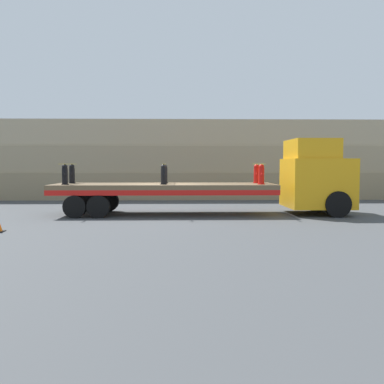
{
  "coord_description": "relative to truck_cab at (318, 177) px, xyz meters",
  "views": [
    {
      "loc": [
        0.68,
        -17.26,
        2.03
      ],
      "look_at": [
        1.12,
        0.0,
        0.9
      ],
      "focal_mm": 40.0,
      "sensor_mm": 36.0,
      "label": 1
    }
  ],
  "objects": [
    {
      "name": "ground_plane",
      "position": [
        -6.27,
        0.0,
        -1.52
      ],
      "size": [
        120.0,
        120.0,
        0.0
      ],
      "primitive_type": "plane",
      "color": "#3F4244"
    },
    {
      "name": "fire_hydrant_red_far_2",
      "position": [
        -2.44,
        0.54,
        0.1
      ],
      "size": [
        0.28,
        0.47,
        0.79
      ],
      "color": "red",
      "rests_on": "flatbed_trailer"
    },
    {
      "name": "rock_cliff",
      "position": [
        -6.27,
        8.37,
        0.76
      ],
      "size": [
        60.0,
        3.3,
        4.57
      ],
      "color": "gray",
      "rests_on": "ground_plane"
    },
    {
      "name": "cargo_strap_front",
      "position": [
        -2.44,
        0.0,
        0.51
      ],
      "size": [
        0.05,
        2.66,
        0.01
      ],
      "color": "yellow",
      "rests_on": "fire_hydrant_red_near_2"
    },
    {
      "name": "fire_hydrant_red_near_2",
      "position": [
        -2.44,
        -0.54,
        0.1
      ],
      "size": [
        0.28,
        0.47,
        0.79
      ],
      "color": "red",
      "rests_on": "flatbed_trailer"
    },
    {
      "name": "fire_hydrant_black_near_0",
      "position": [
        -10.11,
        -0.54,
        0.1
      ],
      "size": [
        0.28,
        0.47,
        0.79
      ],
      "color": "black",
      "rests_on": "flatbed_trailer"
    },
    {
      "name": "cargo_strap_rear",
      "position": [
        -10.11,
        0.0,
        0.51
      ],
      "size": [
        0.05,
        2.66,
        0.01
      ],
      "color": "yellow",
      "rests_on": "fire_hydrant_black_near_0"
    },
    {
      "name": "flatbed_trailer",
      "position": [
        -6.76,
        0.0,
        -0.51
      ],
      "size": [
        8.87,
        2.56,
        1.24
      ],
      "color": "brown",
      "rests_on": "ground_plane"
    },
    {
      "name": "fire_hydrant_black_near_1",
      "position": [
        -6.27,
        -0.54,
        0.1
      ],
      "size": [
        0.28,
        0.47,
        0.79
      ],
      "color": "black",
      "rests_on": "flatbed_trailer"
    },
    {
      "name": "fire_hydrant_black_far_0",
      "position": [
        -10.11,
        0.54,
        0.1
      ],
      "size": [
        0.28,
        0.47,
        0.79
      ],
      "color": "black",
      "rests_on": "flatbed_trailer"
    },
    {
      "name": "cargo_strap_middle",
      "position": [
        -6.27,
        0.0,
        0.51
      ],
      "size": [
        0.05,
        2.66,
        0.01
      ],
      "color": "yellow",
      "rests_on": "fire_hydrant_black_near_1"
    },
    {
      "name": "fire_hydrant_black_far_1",
      "position": [
        -6.27,
        0.54,
        0.1
      ],
      "size": [
        0.28,
        0.47,
        0.79
      ],
      "color": "black",
      "rests_on": "flatbed_trailer"
    },
    {
      "name": "truck_cab",
      "position": [
        0.0,
        0.0,
        0.0
      ],
      "size": [
        2.47,
        2.69,
        3.02
      ],
      "color": "orange",
      "rests_on": "ground_plane"
    }
  ]
}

